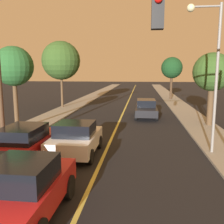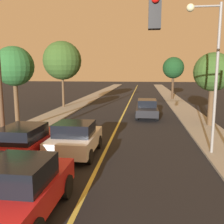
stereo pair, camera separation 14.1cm
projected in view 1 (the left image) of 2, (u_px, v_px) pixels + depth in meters
The scene contains 12 objects.
road_surface at pixel (130, 98), 37.95m from camera, with size 9.77×80.00×0.01m.
sidewalk_left at pixel (90, 97), 38.65m from camera, with size 2.50×80.00×0.12m.
sidewalk_right at pixel (171, 98), 37.23m from camera, with size 2.50×80.00×0.12m.
car_near_lane_front at pixel (24, 189), 6.77m from camera, with size 1.95×3.88×1.71m.
car_near_lane_second at pixel (76, 138), 12.07m from camera, with size 2.10×3.80×1.63m.
car_outer_lane_second at pixel (25, 142), 11.38m from camera, with size 1.97×5.06×1.60m.
car_far_oncoming at pixel (146, 108), 22.26m from camera, with size 1.95×5.14×1.56m.
streetlamp_right at pixel (210, 60), 11.57m from camera, with size 1.58×0.36×6.96m.
tree_left_near at pixel (14, 67), 16.39m from camera, with size 2.61×2.61×5.56m.
tree_left_far at pixel (61, 61), 27.22m from camera, with size 4.19×4.19×7.19m.
tree_right_near at pixel (212, 73), 17.85m from camera, with size 2.76×2.76×5.26m.
tree_right_far at pixel (172, 68), 35.11m from camera, with size 2.98×2.98×5.93m.
Camera 1 is at (1.74, -1.85, 4.01)m, focal length 40.00 mm.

